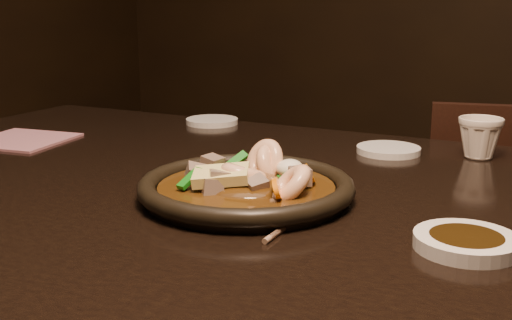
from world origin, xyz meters
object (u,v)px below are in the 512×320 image
at_px(table, 277,244).
at_px(chair, 504,259).
at_px(tea_cup, 480,136).
at_px(plate, 246,189).

height_order(table, chair, chair).
bearing_deg(tea_cup, plate, -122.54).
bearing_deg(plate, tea_cup, 57.46).
relative_size(chair, plate, 2.78).
relative_size(table, plate, 5.51).
bearing_deg(chair, tea_cup, 72.43).
relative_size(table, chair, 1.98).
distance_m(table, plate, 0.11).
bearing_deg(table, plate, -116.19).
height_order(chair, plate, chair).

